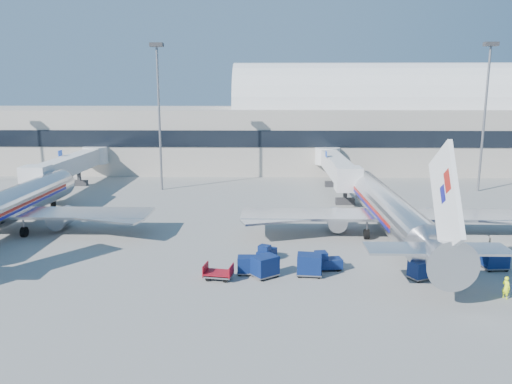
{
  "coord_description": "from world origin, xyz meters",
  "views": [
    {
      "loc": [
        -3.18,
        -47.73,
        15.52
      ],
      "look_at": [
        -4.42,
        6.0,
        4.56
      ],
      "focal_mm": 35.0,
      "sensor_mm": 36.0,
      "label": 1
    }
  ],
  "objects_px": {
    "cart_train_b": "(265,266)",
    "ramp_worker": "(506,287)",
    "mast_west": "(158,95)",
    "cart_solo_far": "(495,259)",
    "jetbridge_mid": "(73,164)",
    "barrier_mid": "(505,240)",
    "cart_solo_near": "(420,269)",
    "airliner_main": "(390,210)",
    "tug_right": "(458,259)",
    "cart_train_c": "(247,265)",
    "mast_east": "(486,95)",
    "tug_left": "(266,252)",
    "tug_lead": "(326,262)",
    "jetbridge_near": "(335,165)",
    "barrier_near": "(473,240)",
    "cart_train_a": "(309,264)",
    "airliner_mid": "(3,208)",
    "cart_open_red": "(219,274)"
  },
  "relations": [
    {
      "from": "jetbridge_near",
      "to": "cart_train_c",
      "type": "xyz_separation_m",
      "value": [
        -12.46,
        -37.85,
        -3.1
      ]
    },
    {
      "from": "airliner_main",
      "to": "airliner_mid",
      "type": "height_order",
      "value": "same"
    },
    {
      "from": "cart_solo_far",
      "to": "cart_train_a",
      "type": "bearing_deg",
      "value": -178.16
    },
    {
      "from": "mast_east",
      "to": "tug_left",
      "type": "height_order",
      "value": "mast_east"
    },
    {
      "from": "tug_lead",
      "to": "tug_right",
      "type": "relative_size",
      "value": 1.12
    },
    {
      "from": "tug_left",
      "to": "cart_train_c",
      "type": "height_order",
      "value": "cart_train_c"
    },
    {
      "from": "mast_west",
      "to": "cart_open_red",
      "type": "distance_m",
      "value": 42.87
    },
    {
      "from": "tug_left",
      "to": "cart_train_c",
      "type": "bearing_deg",
      "value": -177.38
    },
    {
      "from": "mast_west",
      "to": "cart_solo_far",
      "type": "xyz_separation_m",
      "value": [
        36.93,
        -35.4,
        -13.81
      ]
    },
    {
      "from": "airliner_main",
      "to": "cart_solo_far",
      "type": "distance_m",
      "value": 12.24
    },
    {
      "from": "tug_lead",
      "to": "tug_left",
      "type": "height_order",
      "value": "tug_lead"
    },
    {
      "from": "airliner_main",
      "to": "cart_solo_far",
      "type": "height_order",
      "value": "airliner_main"
    },
    {
      "from": "mast_west",
      "to": "tug_left",
      "type": "xyz_separation_m",
      "value": [
        16.74,
        -33.23,
        -14.11
      ]
    },
    {
      "from": "cart_solo_far",
      "to": "airliner_mid",
      "type": "bearing_deg",
      "value": 163.79
    },
    {
      "from": "airliner_main",
      "to": "jetbridge_mid",
      "type": "bearing_deg",
      "value": 149.36
    },
    {
      "from": "cart_train_b",
      "to": "cart_solo_far",
      "type": "bearing_deg",
      "value": -30.3
    },
    {
      "from": "cart_train_c",
      "to": "tug_lead",
      "type": "bearing_deg",
      "value": 8.92
    },
    {
      "from": "tug_right",
      "to": "jetbridge_near",
      "type": "bearing_deg",
      "value": 138.49
    },
    {
      "from": "mast_west",
      "to": "tug_left",
      "type": "height_order",
      "value": "mast_west"
    },
    {
      "from": "cart_train_c",
      "to": "ramp_worker",
      "type": "distance_m",
      "value": 20.38
    },
    {
      "from": "airliner_main",
      "to": "tug_lead",
      "type": "height_order",
      "value": "airliner_main"
    },
    {
      "from": "jetbridge_mid",
      "to": "barrier_near",
      "type": "relative_size",
      "value": 9.17
    },
    {
      "from": "airliner_mid",
      "to": "barrier_near",
      "type": "relative_size",
      "value": 12.42
    },
    {
      "from": "mast_east",
      "to": "barrier_mid",
      "type": "distance_m",
      "value": 32.64
    },
    {
      "from": "mast_west",
      "to": "tug_left",
      "type": "bearing_deg",
      "value": -63.26
    },
    {
      "from": "airliner_mid",
      "to": "cart_train_a",
      "type": "xyz_separation_m",
      "value": [
        32.43,
        -11.81,
        -1.92
      ]
    },
    {
      "from": "cart_solo_near",
      "to": "cart_train_c",
      "type": "bearing_deg",
      "value": 150.63
    },
    {
      "from": "mast_west",
      "to": "ramp_worker",
      "type": "distance_m",
      "value": 56.2
    },
    {
      "from": "tug_right",
      "to": "cart_solo_near",
      "type": "relative_size",
      "value": 1.08
    },
    {
      "from": "cart_train_b",
      "to": "ramp_worker",
      "type": "relative_size",
      "value": 1.5
    },
    {
      "from": "mast_east",
      "to": "cart_solo_far",
      "type": "height_order",
      "value": "mast_east"
    },
    {
      "from": "cart_train_c",
      "to": "cart_solo_far",
      "type": "bearing_deg",
      "value": 3.52
    },
    {
      "from": "cart_train_b",
      "to": "tug_lead",
      "type": "bearing_deg",
      "value": -17.63
    },
    {
      "from": "mast_west",
      "to": "cart_solo_near",
      "type": "height_order",
      "value": "mast_west"
    },
    {
      "from": "tug_right",
      "to": "cart_solo_near",
      "type": "xyz_separation_m",
      "value": [
        -4.37,
        -3.36,
        0.2
      ]
    },
    {
      "from": "jetbridge_near",
      "to": "cart_train_c",
      "type": "height_order",
      "value": "jetbridge_near"
    },
    {
      "from": "airliner_main",
      "to": "barrier_near",
      "type": "bearing_deg",
      "value": -17.39
    },
    {
      "from": "jetbridge_mid",
      "to": "barrier_mid",
      "type": "relative_size",
      "value": 9.17
    },
    {
      "from": "tug_right",
      "to": "cart_open_red",
      "type": "xyz_separation_m",
      "value": [
        -21.24,
        -3.78,
        -0.21
      ]
    },
    {
      "from": "mast_east",
      "to": "tug_right",
      "type": "bearing_deg",
      "value": -114.82
    },
    {
      "from": "airliner_main",
      "to": "cart_train_b",
      "type": "xyz_separation_m",
      "value": [
        -13.34,
        -12.24,
        -1.94
      ]
    },
    {
      "from": "jetbridge_near",
      "to": "mast_west",
      "type": "height_order",
      "value": "mast_west"
    },
    {
      "from": "cart_train_a",
      "to": "cart_open_red",
      "type": "distance_m",
      "value": 7.73
    },
    {
      "from": "airliner_main",
      "to": "cart_train_b",
      "type": "bearing_deg",
      "value": -137.48
    },
    {
      "from": "airliner_main",
      "to": "cart_solo_far",
      "type": "relative_size",
      "value": 16.85
    },
    {
      "from": "tug_left",
      "to": "jetbridge_mid",
      "type": "bearing_deg",
      "value": 67.92
    },
    {
      "from": "cart_solo_far",
      "to": "tug_lead",
      "type": "bearing_deg",
      "value": 177.02
    },
    {
      "from": "mast_west",
      "to": "tug_left",
      "type": "distance_m",
      "value": 39.8
    },
    {
      "from": "cart_train_b",
      "to": "cart_solo_near",
      "type": "distance_m",
      "value": 13.0
    },
    {
      "from": "mast_west",
      "to": "mast_east",
      "type": "bearing_deg",
      "value": 0.0
    }
  ]
}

